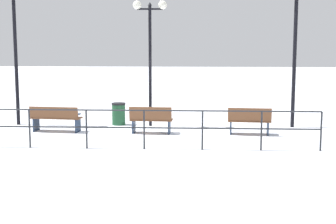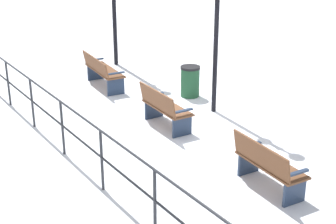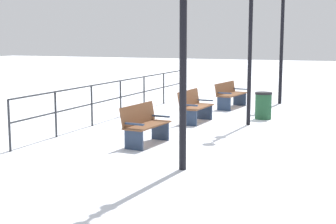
{
  "view_description": "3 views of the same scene",
  "coord_description": "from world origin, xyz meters",
  "views": [
    {
      "loc": [
        -16.89,
        -1.44,
        3.15
      ],
      "look_at": [
        -1.6,
        -0.64,
        0.94
      ],
      "focal_mm": 54.89,
      "sensor_mm": 36.0,
      "label": 1
    },
    {
      "loc": [
        -5.89,
        -8.65,
        4.48
      ],
      "look_at": [
        -0.68,
        -0.95,
        0.8
      ],
      "focal_mm": 54.27,
      "sensor_mm": 36.0,
      "label": 2
    },
    {
      "loc": [
        4.59,
        -13.23,
        2.42
      ],
      "look_at": [
        -0.53,
        -1.0,
        0.41
      ],
      "focal_mm": 53.03,
      "sensor_mm": 36.0,
      "label": 3
    }
  ],
  "objects": [
    {
      "name": "lamppost_near",
      "position": [
        1.4,
        -4.93,
        3.22
      ],
      "size": [
        0.25,
        1.0,
        4.96
      ],
      "color": "black",
      "rests_on": "ground"
    },
    {
      "name": "bench_nearest",
      "position": [
        -0.17,
        -3.23,
        0.46
      ],
      "size": [
        0.67,
        1.45,
        0.91
      ],
      "rotation": [
        0.0,
        0.0,
        -0.08
      ],
      "color": "brown",
      "rests_on": "ground"
    },
    {
      "name": "lamppost_middle",
      "position": [
        1.4,
        0.16,
        3.36
      ],
      "size": [
        0.31,
        1.21,
        4.46
      ],
      "color": "black",
      "rests_on": "ground"
    },
    {
      "name": "ground_plane",
      "position": [
        0.0,
        0.0,
        0.0
      ],
      "size": [
        80.0,
        80.0,
        0.0
      ],
      "primitive_type": "plane",
      "color": "white",
      "rests_on": "ground"
    },
    {
      "name": "bench_third",
      "position": [
        0.01,
        3.25,
        0.47
      ],
      "size": [
        0.74,
        1.74,
        0.88
      ],
      "rotation": [
        0.0,
        0.0,
        -0.1
      ],
      "color": "brown",
      "rests_on": "ground"
    },
    {
      "name": "bench_second",
      "position": [
        -0.13,
        0.0,
        0.46
      ],
      "size": [
        0.64,
        1.42,
        0.92
      ],
      "rotation": [
        0.0,
        0.0,
        -0.05
      ],
      "color": "brown",
      "rests_on": "ground"
    },
    {
      "name": "lamppost_far",
      "position": [
        1.4,
        5.03,
        3.66
      ],
      "size": [
        0.31,
        1.04,
        5.16
      ],
      "color": "black",
      "rests_on": "ground"
    },
    {
      "name": "trash_bin",
      "position": [
        1.57,
        1.34,
        0.4
      ],
      "size": [
        0.5,
        0.5,
        0.8
      ],
      "color": "#1E4C2D",
      "rests_on": "ground"
    },
    {
      "name": "waterfront_railing",
      "position": [
        -2.51,
        0.0,
        0.75
      ],
      "size": [
        0.05,
        10.03,
        1.13
      ],
      "color": "#26282D",
      "rests_on": "ground"
    }
  ]
}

